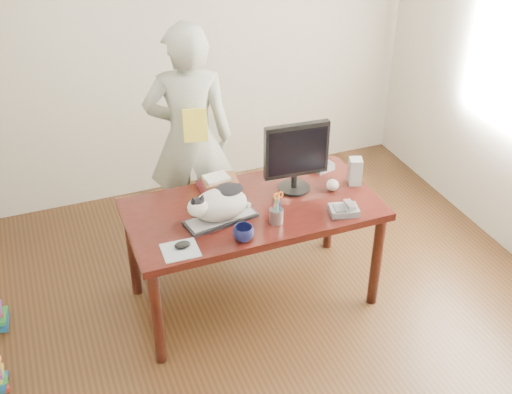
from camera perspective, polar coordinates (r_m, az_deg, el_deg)
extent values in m
plane|color=black|center=(4.11, 2.86, -13.97)|extent=(4.50, 4.50, 0.00)
plane|color=white|center=(5.22, -6.98, 14.13)|extent=(4.00, 0.00, 4.00)
cube|color=black|center=(4.07, -0.26, -1.13)|extent=(1.60, 0.80, 0.05)
cylinder|color=black|center=(3.88, -8.81, -10.55)|extent=(0.07, 0.07, 0.70)
cylinder|color=black|center=(4.32, 10.65, -5.62)|extent=(0.07, 0.07, 0.70)
cylinder|color=black|center=(4.40, -10.92, -4.82)|extent=(0.07, 0.07, 0.70)
cylinder|color=black|center=(4.79, 6.58, -0.98)|extent=(0.07, 0.07, 0.70)
cube|color=black|center=(4.53, -1.88, -2.20)|extent=(1.45, 0.03, 0.50)
cube|color=black|center=(3.92, -3.15, -1.97)|extent=(0.47, 0.24, 0.02)
cube|color=#A6A6AB|center=(3.91, -3.15, -1.81)|extent=(0.43, 0.20, 0.00)
ellipsoid|color=silver|center=(3.86, -3.19, -0.69)|extent=(0.37, 0.26, 0.21)
ellipsoid|color=silver|center=(3.77, -5.21, -0.93)|extent=(0.14, 0.13, 0.11)
ellipsoid|color=black|center=(3.75, -5.24, -0.45)|extent=(0.10, 0.09, 0.04)
cone|color=black|center=(3.71, -5.57, -0.29)|extent=(0.07, 0.06, 0.07)
cone|color=black|center=(3.73, -4.81, -0.06)|extent=(0.07, 0.06, 0.07)
ellipsoid|color=black|center=(3.84, -2.45, 0.67)|extent=(0.20, 0.17, 0.04)
cylinder|color=silver|center=(4.00, -1.42, -0.53)|extent=(0.12, 0.13, 0.05)
cylinder|color=black|center=(4.23, 3.40, 0.84)|extent=(0.22, 0.22, 0.02)
cylinder|color=black|center=(4.20, 3.42, 1.48)|extent=(0.04, 0.04, 0.09)
cube|color=black|center=(4.07, 3.62, 4.20)|extent=(0.43, 0.08, 0.36)
cube|color=black|center=(4.05, 3.74, 4.03)|extent=(0.39, 0.03, 0.30)
cylinder|color=#96969B|center=(3.88, 1.81, -1.67)|extent=(0.10, 0.10, 0.09)
cylinder|color=black|center=(3.84, 1.54, -0.70)|extent=(0.02, 0.04, 0.14)
cylinder|color=#0D3DBD|center=(3.84, 2.10, -0.71)|extent=(0.02, 0.04, 0.14)
cylinder|color=maroon|center=(3.85, 1.69, -0.58)|extent=(0.01, 0.04, 0.14)
cylinder|color=#1C8C31|center=(3.83, 1.83, -0.83)|extent=(0.02, 0.03, 0.14)
cylinder|color=silver|center=(3.84, 1.96, -0.58)|extent=(0.02, 0.02, 0.10)
cylinder|color=silver|center=(3.84, 2.06, -0.54)|extent=(0.01, 0.02, 0.10)
torus|color=#E65D0C|center=(3.80, 1.84, 0.08)|extent=(0.05, 0.02, 0.04)
torus|color=#E65D0C|center=(3.81, 2.19, 0.20)|extent=(0.05, 0.02, 0.04)
cube|color=#A4AAB0|center=(3.70, -6.75, -4.72)|extent=(0.21, 0.19, 0.00)
ellipsoid|color=black|center=(3.71, -6.55, -4.24)|extent=(0.10, 0.06, 0.04)
imported|color=black|center=(3.73, -1.12, -3.25)|extent=(0.16, 0.16, 0.09)
cube|color=slate|center=(4.01, 7.80, -1.18)|extent=(0.20, 0.16, 0.04)
cube|color=#454548|center=(3.98, 7.46, -0.99)|extent=(0.09, 0.10, 0.01)
cube|color=silver|center=(4.01, 8.34, -0.67)|extent=(0.08, 0.15, 0.05)
cube|color=#979799|center=(4.30, 8.81, 2.27)|extent=(0.11, 0.11, 0.18)
sphere|color=beige|center=(4.22, 6.82, 1.07)|extent=(0.08, 0.08, 0.08)
cube|color=#4C141A|center=(4.23, -3.36, 1.00)|extent=(0.25, 0.19, 0.04)
cube|color=brown|center=(4.21, -3.21, 1.42)|extent=(0.24, 0.19, 0.03)
cube|color=white|center=(4.20, -3.54, 1.71)|extent=(0.17, 0.14, 0.02)
cube|color=slate|center=(4.48, 5.66, 2.91)|extent=(0.17, 0.20, 0.05)
cube|color=#454548|center=(4.45, 5.89, 3.08)|extent=(0.11, 0.11, 0.01)
imported|color=beige|center=(4.63, -5.91, 5.13)|extent=(0.71, 0.56, 1.72)
cube|color=yellow|center=(4.40, -5.43, 6.36)|extent=(0.18, 0.13, 0.23)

